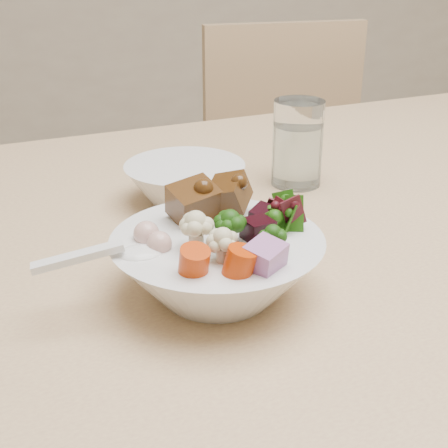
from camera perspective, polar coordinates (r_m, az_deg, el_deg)
The scene contains 6 objects.
dining_table at distance 0.95m, azimuth 15.65°, elevation -2.37°, with size 1.90×1.31×0.82m.
chair_far at distance 1.67m, azimuth 6.60°, elevation 2.97°, with size 0.46×0.46×0.96m.
food_bowl at distance 0.63m, azimuth -0.50°, elevation -3.42°, with size 0.21×0.21×0.12m.
soup_spoon at distance 0.59m, azimuth -9.09°, elevation -2.86°, with size 0.12×0.04×0.02m.
water_glass at distance 0.92m, azimuth 6.72°, elevation 7.03°, with size 0.07×0.07×0.12m.
side_bowl at distance 0.85m, azimuth -3.58°, elevation 3.71°, with size 0.16×0.16×0.05m, color white, non-canonical shape.
Camera 1 is at (-0.58, -0.63, 1.15)m, focal length 50.00 mm.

